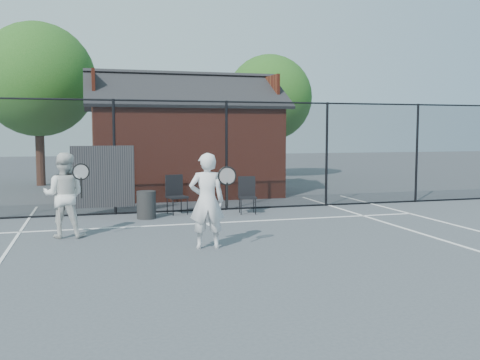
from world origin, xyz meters
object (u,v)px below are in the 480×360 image
object	(u,v)px
player_back	(64,195)
chair_right	(248,196)
clubhouse	(183,148)
player_front	(207,201)
chair_left	(177,195)
waste_bin	(146,205)

from	to	relation	value
player_back	chair_right	world-z (taller)	player_back
clubhouse	player_back	size ratio (longest dim) A/B	3.74
clubhouse	player_front	world-z (taller)	clubhouse
player_back	clubhouse	bearing A→B (deg)	61.81
chair_left	clubhouse	bearing A→B (deg)	64.12
player_back	waste_bin	distance (m)	2.71
player_front	waste_bin	distance (m)	3.83
player_front	clubhouse	bearing A→B (deg)	82.99
player_front	player_back	xyz separation A→B (m)	(-2.59, 1.82, -0.02)
chair_left	waste_bin	distance (m)	1.00
chair_right	chair_left	bearing A→B (deg)	176.88
player_front	chair_right	size ratio (longest dim) A/B	1.86
chair_left	waste_bin	xyz separation A→B (m)	(-0.85, -0.50, -0.16)
clubhouse	player_front	size ratio (longest dim) A/B	3.66
chair_left	waste_bin	size ratio (longest dim) A/B	1.45
player_front	waste_bin	bearing A→B (deg)	101.11
player_front	player_back	size ratio (longest dim) A/B	1.02
player_front	waste_bin	xyz separation A→B (m)	(-0.73, 3.72, -0.55)
player_back	chair_right	size ratio (longest dim) A/B	1.82
clubhouse	chair_left	size ratio (longest dim) A/B	6.49
clubhouse	player_back	xyz separation A→B (m)	(-3.65, -6.81, -0.74)
clubhouse	waste_bin	size ratio (longest dim) A/B	9.42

